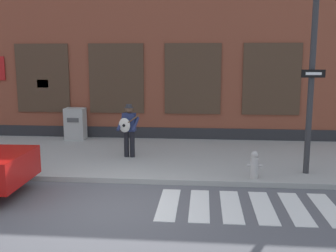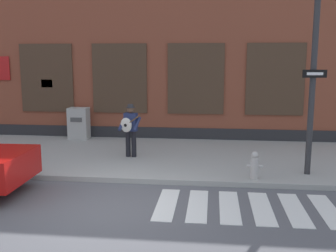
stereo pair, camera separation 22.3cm
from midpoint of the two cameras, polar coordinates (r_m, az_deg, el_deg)
ground_plane at (r=8.53m, az=-7.25°, el=-11.65°), size 160.00×160.00×0.00m
sidewalk at (r=12.43m, az=-2.67°, el=-4.41°), size 28.00×5.15×0.13m
building_backdrop at (r=16.58m, az=-0.20°, el=9.51°), size 28.00×4.06×6.09m
crosswalk at (r=8.79m, az=18.58°, el=-11.39°), size 5.78×1.90×0.01m
busker at (r=11.93m, az=-5.00°, el=-0.19°), size 0.72×0.60×1.62m
traffic_light at (r=9.53m, az=23.68°, el=13.52°), size 0.71×3.16×5.40m
utility_box at (r=15.02m, az=-12.40°, el=0.38°), size 0.72×0.56×1.17m
fire_hydrant at (r=10.09m, az=13.08°, el=-5.58°), size 0.38×0.20×0.70m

